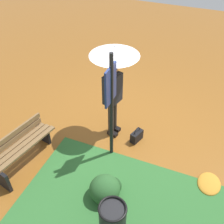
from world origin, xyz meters
The scene contains 8 objects.
ground_plane centered at (0.00, 0.00, 0.00)m, with size 18.00×18.00×0.00m, color brown.
person_with_umbrella centered at (-0.08, 0.19, 1.55)m, with size 0.96×0.96×2.04m.
info_sign_post centered at (-0.77, -0.04, 1.44)m, with size 0.44×0.07×2.30m.
handbag centered at (-0.20, -0.40, 0.13)m, with size 0.33×0.23×0.37m.
park_bench centered at (-1.62, 1.49, 0.40)m, with size 1.41×0.64×0.75m.
trash_bin centered at (-2.36, -0.72, 0.42)m, with size 0.42×0.42×0.83m.
shrub_cluster centered at (-1.73, -0.35, 0.23)m, with size 0.59×0.54×0.48m.
leaf_pile_near_person centered at (-0.81, -2.00, 0.06)m, with size 0.52×0.42×0.11m.
Camera 1 is at (-4.19, -1.47, 4.20)m, focal length 42.87 mm.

